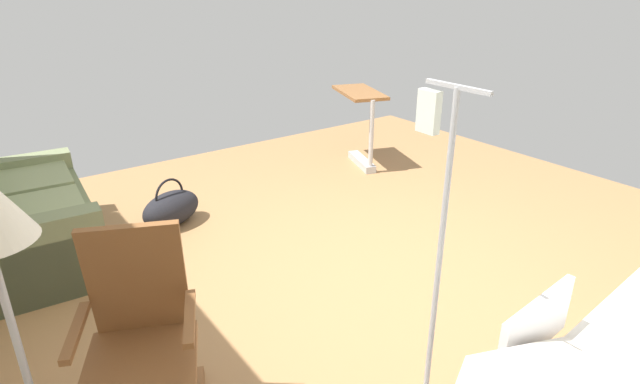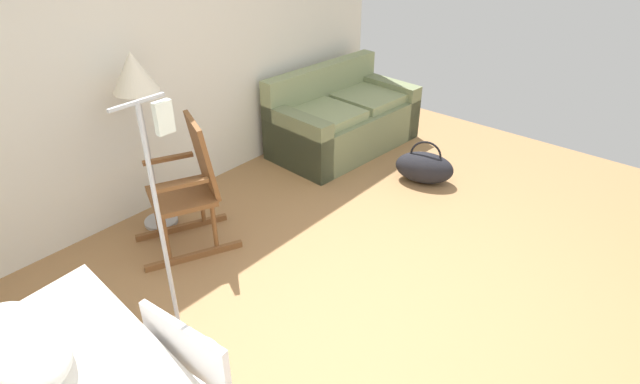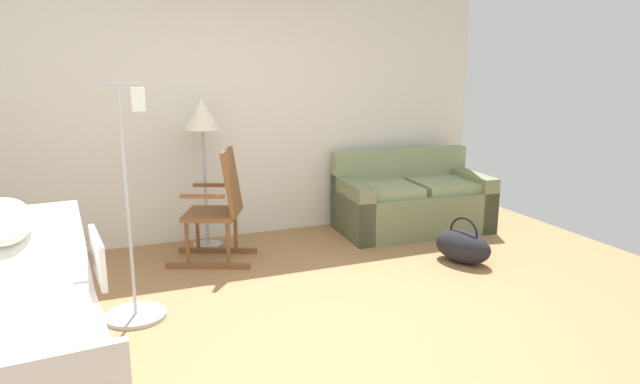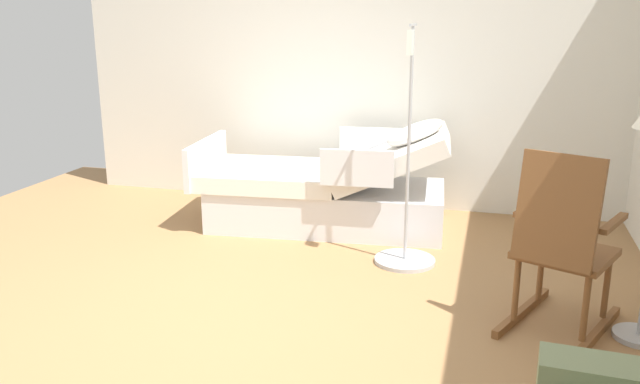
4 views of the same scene
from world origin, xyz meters
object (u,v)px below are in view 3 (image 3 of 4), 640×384
object	(u,v)px
couch	(411,202)
duffel_bag	(463,246)
rocking_chair	(219,208)
floor_lamp	(202,124)
hospital_bed	(13,344)
iv_pole	(135,285)

from	to	relation	value
couch	duffel_bag	size ratio (longest dim) A/B	2.61
rocking_chair	floor_lamp	xyz separation A→B (m)	(-0.03, 0.46, 0.72)
hospital_bed	couch	xyz separation A→B (m)	(3.71, 1.95, 0.01)
couch	duffel_bag	xyz separation A→B (m)	(-0.11, -1.10, -0.15)
couch	duffel_bag	world-z (taller)	couch
hospital_bed	floor_lamp	bearing A→B (deg)	55.28
rocking_chair	duffel_bag	distance (m)	2.27
iv_pole	rocking_chair	bearing A→B (deg)	49.07
hospital_bed	rocking_chair	distance (m)	2.33
hospital_bed	floor_lamp	distance (m)	2.82
couch	iv_pole	size ratio (longest dim) A/B	0.98
rocking_chair	iv_pole	distance (m)	1.31
hospital_bed	floor_lamp	xyz separation A→B (m)	(1.52, 2.19, 0.93)
hospital_bed	rocking_chair	world-z (taller)	rocking_chair
floor_lamp	couch	bearing A→B (deg)	-6.28
hospital_bed	iv_pole	size ratio (longest dim) A/B	1.28
hospital_bed	floor_lamp	size ratio (longest dim) A/B	1.46
duffel_bag	rocking_chair	bearing A→B (deg)	156.75
couch	rocking_chair	world-z (taller)	rocking_chair
duffel_bag	iv_pole	bearing A→B (deg)	-178.36
hospital_bed	duffel_bag	bearing A→B (deg)	13.22
rocking_chair	iv_pole	world-z (taller)	iv_pole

